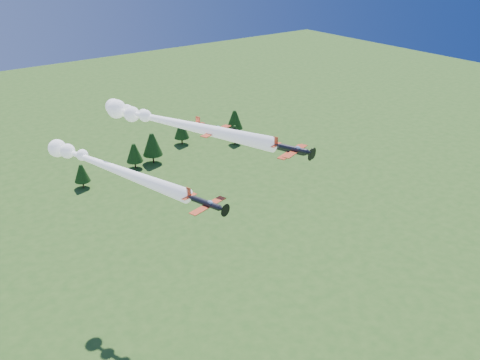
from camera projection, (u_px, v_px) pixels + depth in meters
plane_lead at (172, 122)px, 97.19m from camera, size 18.99×41.46×3.70m
plane_left at (104, 165)px, 101.55m from camera, size 16.66×45.34×3.70m
plane_right at (172, 122)px, 115.49m from camera, size 21.86×50.93×3.70m
plane_slot at (215, 129)px, 93.81m from camera, size 7.44×8.30×2.63m
treeline at (52, 170)px, 186.11m from camera, size 169.23×21.46×11.98m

